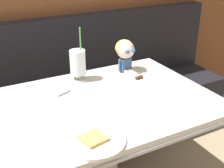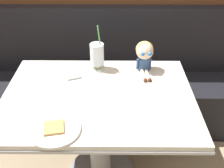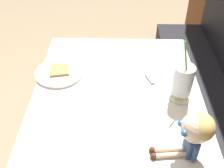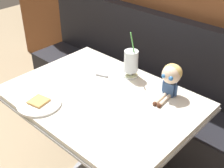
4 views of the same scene
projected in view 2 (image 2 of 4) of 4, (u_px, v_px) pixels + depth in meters
name	position (u px, v px, depth m)	size (l,w,h in m)	color
booth_bench	(103.00, 90.00, 2.31)	(2.60, 0.48, 1.00)	black
diner_table	(99.00, 120.00, 1.67)	(1.11, 0.81, 0.74)	silver
toast_plate	(55.00, 129.00, 1.31)	(0.25, 0.25, 0.03)	white
milkshake_glass	(97.00, 56.00, 1.74)	(0.10, 0.10, 0.31)	silver
butter_knife	(80.00, 77.00, 1.70)	(0.23, 0.10, 0.01)	silver
seated_doll	(145.00, 53.00, 1.71)	(0.12, 0.22, 0.20)	#385689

